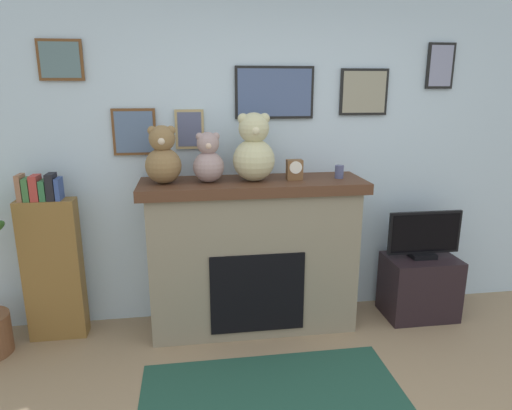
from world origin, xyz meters
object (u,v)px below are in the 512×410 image
Objects in this scene: television at (424,236)px; candle_jar at (339,172)px; fireplace at (253,254)px; tv_stand at (419,286)px; teddy_bear_grey at (163,158)px; teddy_bear_cream at (208,160)px; bookshelf at (52,264)px; teddy_bear_tan at (254,151)px; mantel_clock at (294,170)px.

candle_jar is (-0.74, 0.04, 0.55)m from television.
fireplace is 2.93× the size of tv_stand.
teddy_bear_grey is 1.14× the size of teddy_bear_cream.
candle_jar is at bearing -1.72° from bookshelf.
teddy_bear_cream is (-1.75, 0.03, 1.12)m from tv_stand.
teddy_bear_cream is 0.34m from teddy_bear_tan.
bookshelf is (-1.53, 0.05, -0.01)m from fireplace.
bookshelf is 3.06× the size of teddy_bear_grey.
television is at bearing -1.98° from bookshelf.
candle_jar is at bearing 0.03° from teddy_bear_cream.
teddy_bear_cream is at bearing -179.97° from candle_jar.
candle_jar is 1.01m from teddy_bear_cream.
bookshelf is at bearing 177.51° from teddy_bear_tan.
mantel_clock is at bearing -2.10° from bookshelf.
teddy_bear_tan is (0.66, -0.00, 0.04)m from teddy_bear_grey.
mantel_clock reaches higher than television.
fireplace is 0.75m from mantel_clock.
mantel_clock is (1.84, -0.07, 0.69)m from bookshelf.
bookshelf is 3.49× the size of teddy_bear_cream.
tv_stand is at bearing -1.70° from mantel_clock.
mantel_clock is at bearing -0.09° from teddy_bear_cream.
television is 0.92m from candle_jar.
mantel_clock is 0.35m from teddy_bear_tan.
fireplace is 0.94m from candle_jar.
teddy_bear_grey is at bearing 179.03° from television.
teddy_bear_grey is 0.67m from teddy_bear_tan.
television is 1.22× the size of teddy_bear_tan.
tv_stand is 2.07m from teddy_bear_cream.
teddy_bear_tan is at bearing -179.94° from candle_jar.
tv_stand is at bearing -1.36° from teddy_bear_tan.
television is 4.05× the size of mantel_clock.
teddy_bear_cream is at bearing 179.97° from teddy_bear_tan.
teddy_bear_cream reaches higher than bookshelf.
mantel_clock is at bearing 178.30° from tv_stand.
tv_stand is 0.45m from television.
mantel_clock reaches higher than candle_jar.
mantel_clock is at bearing -179.75° from candle_jar.
fireplace is at bearing 178.49° from candle_jar.
candle_jar is 0.67× the size of mantel_clock.
teddy_bear_grey is (-1.33, -0.00, 0.14)m from candle_jar.
tv_stand is (2.94, -0.10, -0.34)m from bookshelf.
bookshelf is at bearing 178.02° from television.
teddy_bear_grey is at bearing 179.94° from mantel_clock.
teddy_bear_tan reaches higher than fireplace.
fireplace is 4.60× the size of teddy_bear_cream.
fireplace is 3.36× the size of teddy_bear_tan.
fireplace is 11.21× the size of mantel_clock.
bookshelf is 1.97m from mantel_clock.
teddy_bear_tan is (1.53, -0.07, 0.84)m from bookshelf.
television is at bearing -1.78° from mantel_clock.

